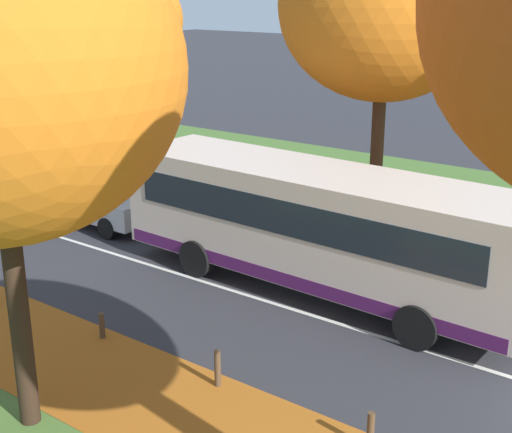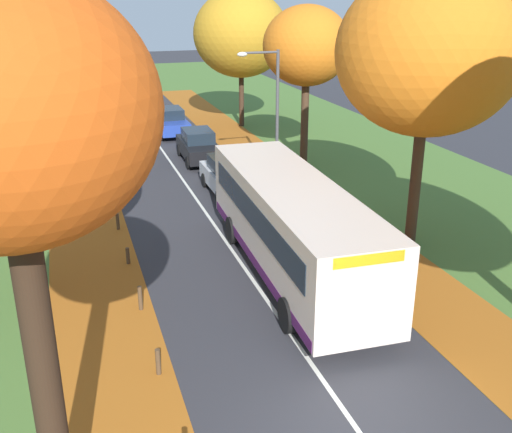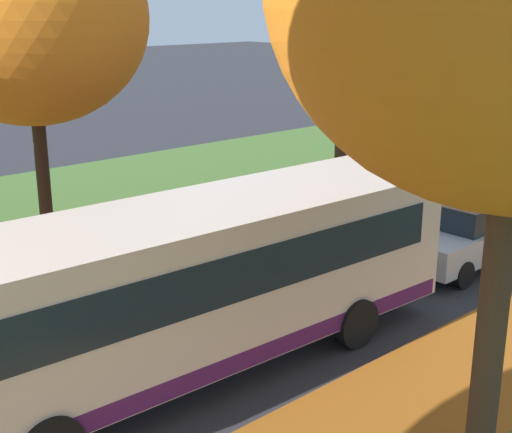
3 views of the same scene
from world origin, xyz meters
name	(u,v)px [view 3 (image 3 of 3)]	position (x,y,z in m)	size (l,w,h in m)	color
grass_verge_left	(295,165)	(-9.20, 20.00, 0.00)	(12.00, 90.00, 0.01)	#476B2D
leaf_litter_left	(261,220)	(-4.60, 14.00, 0.01)	(2.80, 60.00, 0.00)	#9E5619
road_centre_line	(507,215)	(0.00, 20.00, 0.00)	(0.12, 80.00, 0.01)	silver
tree_left_near	(29,18)	(-6.29, 8.06, 5.88)	(5.70, 5.70, 8.45)	black
tree_left_mid	(346,3)	(-5.75, 18.80, 6.22)	(4.26, 4.26, 8.18)	#382619
bollard_fourth	(27,286)	(-3.54, 6.20, 0.36)	(0.12, 0.12, 0.73)	#4C3823
bollard_fifth	(150,256)	(-3.53, 9.35, 0.28)	(0.12, 0.12, 0.57)	#4C3823
bollard_sixth	(246,229)	(-3.53, 12.49, 0.31)	(0.12, 0.12, 0.63)	#4C3823
bus	(191,281)	(1.29, 7.05, 1.70)	(2.92, 10.48, 2.98)	beige
car_silver_lead	(467,234)	(1.54, 15.24, 0.81)	(1.79, 4.20, 1.62)	#B7BABF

